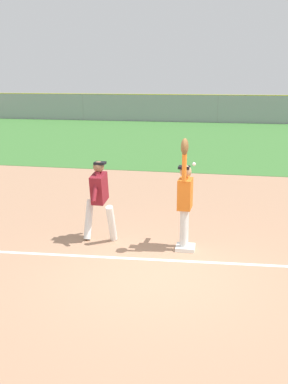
# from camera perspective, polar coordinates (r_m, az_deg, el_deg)

# --- Properties ---
(ground_plane) EXTENTS (81.55, 81.55, 0.00)m
(ground_plane) POSITION_cam_1_polar(r_m,az_deg,el_deg) (8.04, 1.36, -10.31)
(ground_plane) COLOR tan
(outfield_grass) EXTENTS (42.93, 18.74, 0.01)m
(outfield_grass) POSITION_cam_1_polar(r_m,az_deg,el_deg) (25.39, 8.55, 6.76)
(outfield_grass) COLOR #3D7533
(outfield_grass) RESTS_ON ground_plane
(first_base) EXTENTS (0.39, 0.39, 0.08)m
(first_base) POSITION_cam_1_polar(r_m,az_deg,el_deg) (9.07, 5.34, -7.13)
(first_base) COLOR white
(first_base) RESTS_ON ground_plane
(fielder) EXTENTS (0.28, 0.89, 2.28)m
(fielder) POSITION_cam_1_polar(r_m,az_deg,el_deg) (8.77, 5.29, -0.45)
(fielder) COLOR silver
(fielder) RESTS_ON ground_plane
(runner) EXTENTS (0.71, 0.84, 1.72)m
(runner) POSITION_cam_1_polar(r_m,az_deg,el_deg) (9.27, -5.77, -0.42)
(runner) COLOR white
(runner) RESTS_ON ground_plane
(baseball) EXTENTS (0.07, 0.07, 0.07)m
(baseball) POSITION_cam_1_polar(r_m,az_deg,el_deg) (8.82, 6.45, 3.59)
(baseball) COLOR white
(outfield_fence) EXTENTS (43.01, 0.08, 2.12)m
(outfield_fence) POSITION_cam_1_polar(r_m,az_deg,el_deg) (34.61, 9.49, 10.52)
(outfield_fence) COLOR #93999E
(outfield_fence) RESTS_ON ground_plane
(parked_car_blue) EXTENTS (4.55, 2.41, 1.25)m
(parked_car_blue) POSITION_cam_1_polar(r_m,az_deg,el_deg) (40.85, -8.35, 10.62)
(parked_car_blue) COLOR #23389E
(parked_car_blue) RESTS_ON ground_plane
(parked_car_black) EXTENTS (4.51, 2.33, 1.25)m
(parked_car_black) POSITION_cam_1_polar(r_m,az_deg,el_deg) (38.36, -0.13, 10.52)
(parked_car_black) COLOR black
(parked_car_black) RESTS_ON ground_plane
(parked_car_silver) EXTENTS (4.42, 2.15, 1.25)m
(parked_car_silver) POSITION_cam_1_polar(r_m,az_deg,el_deg) (38.07, 7.87, 10.36)
(parked_car_silver) COLOR #B7B7BC
(parked_car_silver) RESTS_ON ground_plane
(parked_car_green) EXTENTS (4.54, 2.41, 1.25)m
(parked_car_green) POSITION_cam_1_polar(r_m,az_deg,el_deg) (37.94, 17.02, 9.85)
(parked_car_green) COLOR #1E6B33
(parked_car_green) RESTS_ON ground_plane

